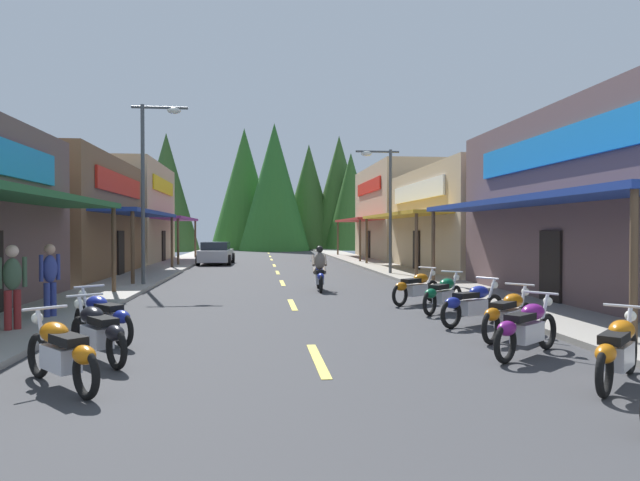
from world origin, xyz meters
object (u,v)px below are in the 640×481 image
object	(u,v)px
motorcycle_parked_right_1	(618,350)
parked_car_curbside	(216,253)
motorcycle_parked_left_1	(98,331)
pedestrian_by_shop	(50,276)
streetlamp_left	(151,170)
streetlamp_right	(384,193)
motorcycle_parked_left_0	(61,352)
motorcycle_parked_right_5	(443,293)
motorcycle_parked_right_3	(508,314)
pedestrian_waiting	(12,283)
motorcycle_parked_right_4	(472,303)
motorcycle_parked_right_2	(526,327)
motorcycle_parked_left_2	(103,316)
motorcycle_parked_right_6	(416,287)
rider_cruising_lead	(320,272)

from	to	relation	value
motorcycle_parked_right_1	parked_car_curbside	xyz separation A→B (m)	(-7.45, 28.53, 0.20)
motorcycle_parked_left_1	pedestrian_by_shop	distance (m)	4.79
streetlamp_left	streetlamp_right	world-z (taller)	streetlamp_left
streetlamp_right	motorcycle_parked_left_0	xyz separation A→B (m)	(-8.42, -17.94, -3.36)
streetlamp_left	pedestrian_by_shop	bearing A→B (deg)	-95.93
streetlamp_left	streetlamp_right	xyz separation A→B (m)	(9.77, 4.37, -0.48)
motorcycle_parked_right_5	motorcycle_parked_left_0	distance (m)	9.53
streetlamp_left	motorcycle_parked_right_3	distance (m)	14.54
motorcycle_parked_right_3	pedestrian_waiting	world-z (taller)	pedestrian_waiting
motorcycle_parked_right_4	motorcycle_parked_left_1	distance (m)	7.74
streetlamp_right	motorcycle_parked_right_2	distance (m)	17.20
motorcycle_parked_right_1	parked_car_curbside	bearing A→B (deg)	60.49
motorcycle_parked_left_0	motorcycle_parked_left_2	world-z (taller)	same
streetlamp_right	motorcycle_parked_right_6	size ratio (longest dim) A/B	3.31
streetlamp_right	pedestrian_waiting	xyz separation A→B (m)	(-10.70, -13.91, -2.79)
motorcycle_parked_right_1	motorcycle_parked_right_2	size ratio (longest dim) A/B	0.92
streetlamp_right	streetlamp_left	bearing A→B (deg)	-155.93
streetlamp_right	parked_car_curbside	size ratio (longest dim) A/B	1.35
motorcycle_parked_right_3	pedestrian_waiting	bearing A→B (deg)	130.77
motorcycle_parked_right_1	motorcycle_parked_right_6	distance (m)	8.51
motorcycle_parked_left_1	pedestrian_by_shop	xyz separation A→B (m)	(-2.21, 4.21, 0.56)
motorcycle_parked_right_4	motorcycle_parked_left_2	size ratio (longest dim) A/B	1.15
motorcycle_parked_right_2	parked_car_curbside	bearing A→B (deg)	67.01
motorcycle_parked_right_2	motorcycle_parked_left_2	world-z (taller)	same
motorcycle_parked_right_1	motorcycle_parked_left_2	xyz separation A→B (m)	(-7.70, 3.79, 0.00)
motorcycle_parked_right_1	motorcycle_parked_left_2	distance (m)	8.59
motorcycle_parked_left_1	motorcycle_parked_left_2	world-z (taller)	same
motorcycle_parked_left_1	motorcycle_parked_right_1	bearing A→B (deg)	-143.41
motorcycle_parked_right_1	motorcycle_parked_right_3	xyz separation A→B (m)	(-0.02, 3.29, 0.00)
motorcycle_parked_left_0	pedestrian_waiting	xyz separation A→B (m)	(-2.28, 4.04, 0.57)
motorcycle_parked_left_0	motorcycle_parked_left_2	bearing A→B (deg)	-35.40
pedestrian_waiting	motorcycle_parked_left_1	bearing A→B (deg)	177.42
streetlamp_left	motorcycle_parked_right_3	xyz separation A→B (m)	(8.74, -10.96, -3.84)
streetlamp_right	motorcycle_parked_right_5	size ratio (longest dim) A/B	3.68
parked_car_curbside	motorcycle_parked_right_5	bearing A→B (deg)	-159.23
motorcycle_parked_right_5	pedestrian_waiting	xyz separation A→B (m)	(-9.56, -2.11, 0.57)
motorcycle_parked_right_4	motorcycle_parked_right_1	bearing A→B (deg)	-119.65
motorcycle_parked_right_5	motorcycle_parked_right_6	distance (m)	1.70
motorcycle_parked_right_2	motorcycle_parked_right_6	bearing A→B (deg)	51.87
streetlamp_right	motorcycle_parked_right_4	world-z (taller)	streetlamp_right
motorcycle_parked_right_3	motorcycle_parked_right_6	distance (m)	5.23
motorcycle_parked_right_1	motorcycle_parked_right_5	size ratio (longest dim) A/B	1.01
motorcycle_parked_right_1	motorcycle_parked_right_5	bearing A→B (deg)	46.91
motorcycle_parked_right_4	pedestrian_by_shop	bearing A→B (deg)	139.87
streetlamp_left	pedestrian_waiting	size ratio (longest dim) A/B	3.73
motorcycle_parked_right_4	motorcycle_parked_left_2	distance (m)	7.68
rider_cruising_lead	motorcycle_parked_right_6	bearing A→B (deg)	-146.00
motorcycle_parked_right_6	pedestrian_waiting	distance (m)	10.10
streetlamp_left	motorcycle_parked_left_1	bearing A→B (deg)	-83.39
motorcycle_parked_left_2	motorcycle_parked_right_3	bearing A→B (deg)	-136.15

